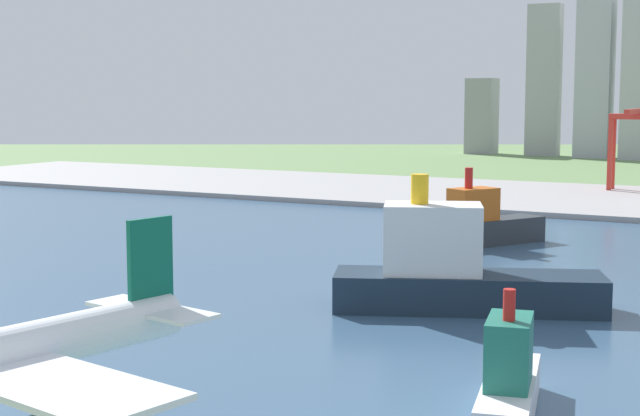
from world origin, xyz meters
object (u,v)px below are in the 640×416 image
ferry_boat (509,382)px  port_crane_red (637,131)px  cargo_ship (455,272)px  container_barge (483,224)px

ferry_boat → port_crane_red: port_crane_red is taller
port_crane_red → cargo_ship: bearing=-88.2°
port_crane_red → ferry_boat: bearing=-83.0°
ferry_boat → cargo_ship: bearing=116.1°
container_barge → port_crane_red: size_ratio=1.05×
ferry_boat → container_barge: (-62.11, 174.16, 1.18)m
ferry_boat → port_crane_red: (-45.08, 369.06, 26.91)m
cargo_ship → container_barge: size_ratio=1.50×
ferry_boat → container_barge: size_ratio=0.82×
cargo_ship → ferry_boat: 80.78m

